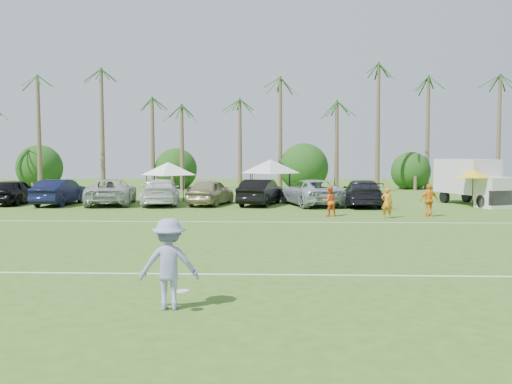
{
  "coord_description": "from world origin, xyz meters",
  "views": [
    {
      "loc": [
        3.63,
        -13.69,
        3.41
      ],
      "look_at": [
        2.64,
        12.23,
        1.6
      ],
      "focal_mm": 40.0,
      "sensor_mm": 36.0,
      "label": 1
    }
  ],
  "objects": [
    {
      "name": "ground",
      "position": [
        0.0,
        0.0,
        0.0
      ],
      "size": [
        120.0,
        120.0,
        0.0
      ],
      "primitive_type": "plane",
      "color": "#3D631D",
      "rests_on": "ground"
    },
    {
      "name": "field_lines",
      "position": [
        0.0,
        8.0,
        0.01
      ],
      "size": [
        80.0,
        12.1,
        0.01
      ],
      "color": "white",
      "rests_on": "ground"
    },
    {
      "name": "palm_tree_1",
      "position": [
        -17.0,
        38.0,
        8.35
      ],
      "size": [
        2.4,
        2.4,
        9.9
      ],
      "color": "brown",
      "rests_on": "ground"
    },
    {
      "name": "palm_tree_2",
      "position": [
        -12.0,
        38.0,
        9.21
      ],
      "size": [
        2.4,
        2.4,
        10.9
      ],
      "color": "brown",
      "rests_on": "ground"
    },
    {
      "name": "palm_tree_3",
      "position": [
        -8.0,
        38.0,
        10.06
      ],
      "size": [
        2.4,
        2.4,
        11.9
      ],
      "color": "brown",
      "rests_on": "ground"
    },
    {
      "name": "palm_tree_4",
      "position": [
        -4.0,
        38.0,
        7.48
      ],
      "size": [
        2.4,
        2.4,
        8.9
      ],
      "color": "brown",
      "rests_on": "ground"
    },
    {
      "name": "palm_tree_5",
      "position": [
        0.0,
        38.0,
        8.35
      ],
      "size": [
        2.4,
        2.4,
        9.9
      ],
      "color": "brown",
      "rests_on": "ground"
    },
    {
      "name": "palm_tree_6",
      "position": [
        4.0,
        38.0,
        9.21
      ],
      "size": [
        2.4,
        2.4,
        10.9
      ],
      "color": "brown",
      "rests_on": "ground"
    },
    {
      "name": "palm_tree_7",
      "position": [
        8.0,
        38.0,
        10.06
      ],
      "size": [
        2.4,
        2.4,
        11.9
      ],
      "color": "brown",
      "rests_on": "ground"
    },
    {
      "name": "palm_tree_8",
      "position": [
        13.0,
        38.0,
        7.48
      ],
      "size": [
        2.4,
        2.4,
        8.9
      ],
      "color": "brown",
      "rests_on": "ground"
    },
    {
      "name": "palm_tree_9",
      "position": [
        18.0,
        38.0,
        8.35
      ],
      "size": [
        2.4,
        2.4,
        9.9
      ],
      "color": "brown",
      "rests_on": "ground"
    },
    {
      "name": "palm_tree_10",
      "position": [
        23.0,
        38.0,
        9.21
      ],
      "size": [
        2.4,
        2.4,
        10.9
      ],
      "color": "brown",
      "rests_on": "ground"
    },
    {
      "name": "bush_tree_0",
      "position": [
        -19.0,
        39.0,
        1.8
      ],
      "size": [
        4.0,
        4.0,
        4.0
      ],
      "color": "brown",
      "rests_on": "ground"
    },
    {
      "name": "bush_tree_1",
      "position": [
        -6.0,
        39.0,
        1.8
      ],
      "size": [
        4.0,
        4.0,
        4.0
      ],
      "color": "brown",
      "rests_on": "ground"
    },
    {
      "name": "bush_tree_2",
      "position": [
        6.0,
        39.0,
        1.8
      ],
      "size": [
        4.0,
        4.0,
        4.0
      ],
      "color": "brown",
      "rests_on": "ground"
    },
    {
      "name": "bush_tree_3",
      "position": [
        16.0,
        39.0,
        1.8
      ],
      "size": [
        4.0,
        4.0,
        4.0
      ],
      "color": "brown",
      "rests_on": "ground"
    },
    {
      "name": "sideline_player_a",
      "position": [
        9.3,
        15.99,
        0.79
      ],
      "size": [
        0.64,
        0.48,
        1.58
      ],
      "primitive_type": "imported",
      "rotation": [
        0.0,
        0.0,
        2.95
      ],
      "color": "orange",
      "rests_on": "ground"
    },
    {
      "name": "sideline_player_b",
      "position": [
        6.39,
        16.73,
        0.8
      ],
      "size": [
        0.91,
        0.79,
        1.6
      ],
      "primitive_type": "imported",
      "rotation": [
        0.0,
        0.0,
        3.41
      ],
      "color": "#F65B1B",
      "rests_on": "ground"
    },
    {
      "name": "sideline_player_c",
      "position": [
        11.67,
        16.79,
        0.87
      ],
      "size": [
        1.09,
        0.68,
        1.74
      ],
      "primitive_type": "imported",
      "rotation": [
        0.0,
        0.0,
        3.41
      ],
      "color": "orange",
      "rests_on": "ground"
    },
    {
      "name": "box_truck",
      "position": [
        16.35,
        23.75,
        1.58
      ],
      "size": [
        3.96,
        6.11,
        2.95
      ],
      "rotation": [
        0.0,
        0.0,
        0.35
      ],
      "color": "silver",
      "rests_on": "ground"
    },
    {
      "name": "canopy_tent_left",
      "position": [
        -4.11,
        26.31,
        2.71
      ],
      "size": [
        3.91,
        3.91,
        3.17
      ],
      "color": "black",
      "rests_on": "ground"
    },
    {
      "name": "canopy_tent_right",
      "position": [
        3.11,
        26.71,
        2.91
      ],
      "size": [
        4.19,
        4.19,
        3.39
      ],
      "color": "black",
      "rests_on": "ground"
    },
    {
      "name": "market_umbrella",
      "position": [
        15.62,
        21.76,
        2.1
      ],
      "size": [
        2.1,
        2.1,
        2.34
      ],
      "color": "black",
      "rests_on": "ground"
    },
    {
      "name": "frisbee_player",
      "position": [
        1.27,
        -1.53,
        0.99
      ],
      "size": [
        1.35,
        0.86,
        1.98
      ],
      "rotation": [
        0.0,
        0.0,
        3.24
      ],
      "color": "#8F8ECA",
      "rests_on": "ground"
    },
    {
      "name": "parked_car_0",
      "position": [
        -13.71,
        22.98,
        0.84
      ],
      "size": [
        2.03,
        4.93,
        1.67
      ],
      "primitive_type": "imported",
      "rotation": [
        0.0,
        0.0,
        3.13
      ],
      "color": "black",
      "rests_on": "ground"
    },
    {
      "name": "parked_car_1",
      "position": [
        -10.47,
        22.56,
        0.84
      ],
      "size": [
        2.11,
        5.18,
        1.67
      ],
      "primitive_type": "imported",
      "rotation": [
        0.0,
        0.0,
        3.07
      ],
      "color": "black",
      "rests_on": "ground"
    },
    {
      "name": "parked_car_2",
      "position": [
        -7.22,
        22.99,
        0.84
      ],
      "size": [
        3.64,
        6.36,
        1.67
      ],
      "primitive_type": "imported",
      "rotation": [
        0.0,
        0.0,
        3.29
      ],
      "color": "#AEB0B4",
      "rests_on": "ground"
    },
    {
      "name": "parked_car_3",
      "position": [
        -3.98,
        22.94,
        0.84
      ],
      "size": [
        3.15,
        6.04,
        1.67
      ],
      "primitive_type": "imported",
      "rotation": [
        0.0,
        0.0,
        3.29
      ],
      "color": "silver",
      "rests_on": "ground"
    },
    {
      "name": "parked_car_4",
      "position": [
        -0.73,
        23.0,
        0.84
      ],
      "size": [
        3.05,
        5.23,
        1.67
      ],
      "primitive_type": "imported",
      "rotation": [
        0.0,
        0.0,
        2.91
      ],
      "color": "gray",
      "rests_on": "ground"
    },
    {
      "name": "parked_car_5",
      "position": [
        2.51,
        22.98,
        0.84
      ],
      "size": [
        2.95,
        5.35,
        1.67
      ],
      "primitive_type": "imported",
      "rotation": [
        0.0,
        0.0,
        2.9
      ],
      "color": "black",
      "rests_on": "ground"
    },
    {
      "name": "parked_car_6",
      "position": [
        5.75,
        22.94,
        0.84
      ],
      "size": [
        4.39,
        6.56,
        1.67
      ],
      "primitive_type": "imported",
      "rotation": [
        0.0,
        0.0,
        3.43
      ],
      "color": "#A7AEB7",
      "rests_on": "ground"
    },
    {
      "name": "parked_car_7",
      "position": [
        9.0,
        22.63,
        0.84
      ],
      "size": [
        2.69,
        5.89,
        1.67
      ],
      "primitive_type": "imported",
      "rotation": [
        0.0,
        0.0,
        3.08
      ],
      "color": "black",
      "rests_on": "ground"
    }
  ]
}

